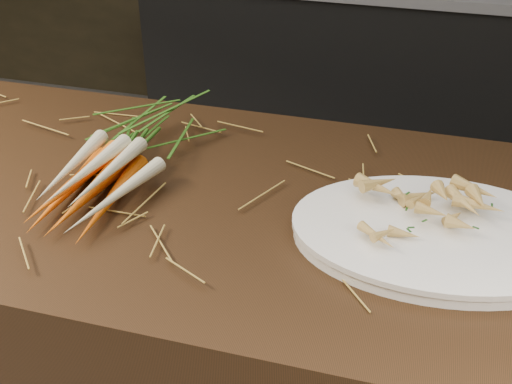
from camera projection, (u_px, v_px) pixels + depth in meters
The scene contains 6 objects.
main_counter at pixel (103, 344), 1.45m from camera, with size 2.40×0.70×0.90m, color black.
back_counter at pixel (354, 68), 2.92m from camera, with size 1.82×0.62×0.84m.
straw_bedding at pixel (72, 169), 1.20m from camera, with size 1.40×0.60×0.02m, color olive, non-canonical shape.
root_veg_bunch at pixel (125, 148), 1.20m from camera, with size 0.18×0.49×0.09m.
serving_platter at pixel (438, 237), 1.02m from camera, with size 0.46×0.31×0.02m, color white, non-canonical shape.
roasted_veg_heap at pixel (442, 217), 1.00m from camera, with size 0.23×0.16×0.05m, color #B17F42, non-canonical shape.
Camera 1 is at (0.61, -0.60, 1.52)m, focal length 45.00 mm.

